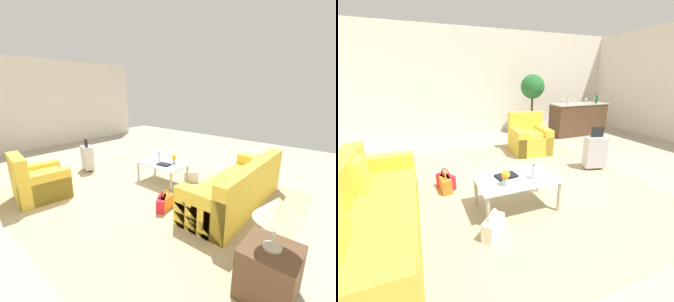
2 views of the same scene
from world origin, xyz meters
The scene contains 15 objects.
ground_plane centered at (0.00, 0.00, 0.00)m, with size 12.00×12.00×0.00m, color #A89E89.
wall_right centered at (5.06, 0.00, 1.55)m, with size 0.12×8.00×3.10m, color silver.
area_rug centered at (-0.60, 0.20, 0.00)m, with size 5.20×4.40×0.01m, color tan.
couch centered at (-2.19, -0.60, 0.31)m, with size 0.87×2.50×0.87m.
armchair centered at (0.91, 1.67, 0.31)m, with size 0.95×0.99×0.92m.
coffee_table centered at (-0.40, -0.50, 0.40)m, with size 1.10×0.67×0.46m.
water_bottle centered at (-0.20, -0.60, 0.55)m, with size 0.06×0.06×0.20m.
coffee_table_book centered at (-0.52, -0.42, 0.47)m, with size 0.28×0.19×0.03m, color black.
flower_vase centered at (-0.62, -0.65, 0.58)m, with size 0.11×0.11×0.21m.
side_table centered at (-3.20, 1.00, 0.29)m, with size 0.53×0.53×0.57m, color #513823.
table_lamp centered at (-3.20, 1.00, 1.00)m, with size 0.43×0.43×0.55m.
suitcase_silver centered at (1.60, 0.20, 0.36)m, with size 0.44×0.31×0.85m.
handbag_orange centered at (-1.25, 0.34, 0.13)m, with size 0.17×0.33×0.36m.
handbag_white centered at (-0.89, -0.95, 0.13)m, with size 0.33×0.32×0.36m.
handbag_red centered at (-1.23, 0.44, 0.13)m, with size 0.29×0.34×0.36m.
Camera 1 is at (-3.64, 3.07, 2.08)m, focal length 24.00 mm.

